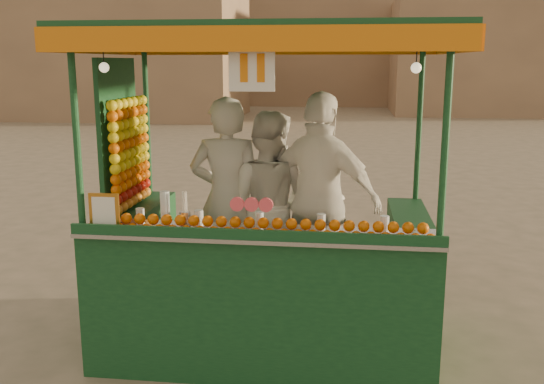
# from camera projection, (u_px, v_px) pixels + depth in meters

# --- Properties ---
(ground) EXTENTS (90.00, 90.00, 0.00)m
(ground) POSITION_uv_depth(u_px,v_px,m) (278.00, 330.00, 5.28)
(ground) COLOR brown
(ground) RESTS_ON ground
(building_left) EXTENTS (10.00, 6.00, 6.00)m
(building_left) POSITION_uv_depth(u_px,v_px,m) (119.00, 44.00, 25.14)
(building_left) COLOR #997557
(building_left) RESTS_ON ground
(building_right) EXTENTS (9.00, 6.00, 5.00)m
(building_right) POSITION_uv_depth(u_px,v_px,m) (494.00, 57.00, 27.16)
(building_right) COLOR #997557
(building_right) RESTS_ON ground
(building_center) EXTENTS (14.00, 7.00, 7.00)m
(building_center) POSITION_uv_depth(u_px,v_px,m) (305.00, 40.00, 33.87)
(building_center) COLOR #997557
(building_center) RESTS_ON ground
(juice_cart) EXTENTS (2.81, 1.82, 2.55)m
(juice_cart) POSITION_uv_depth(u_px,v_px,m) (258.00, 250.00, 4.81)
(juice_cart) COLOR #0F381C
(juice_cart) RESTS_ON ground
(vendor_left) EXTENTS (0.65, 0.44, 1.72)m
(vendor_left) POSITION_uv_depth(u_px,v_px,m) (227.00, 199.00, 5.09)
(vendor_left) COLOR beige
(vendor_left) RESTS_ON ground
(vendor_middle) EXTENTS (0.88, 0.75, 1.60)m
(vendor_middle) POSITION_uv_depth(u_px,v_px,m) (267.00, 205.00, 5.17)
(vendor_middle) COLOR silver
(vendor_middle) RESTS_ON ground
(vendor_right) EXTENTS (1.12, 0.80, 1.77)m
(vendor_right) POSITION_uv_depth(u_px,v_px,m) (321.00, 201.00, 4.94)
(vendor_right) COLOR white
(vendor_right) RESTS_ON ground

